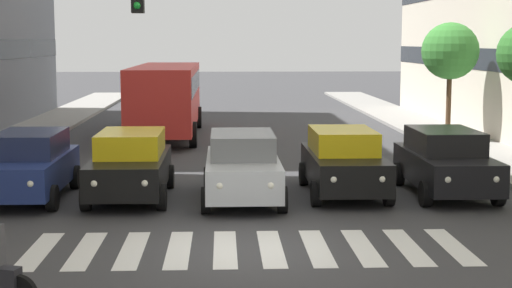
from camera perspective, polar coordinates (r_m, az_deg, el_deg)
name	(u,v)px	position (r m, az deg, el deg)	size (l,w,h in m)	color
ground_plane	(248,249)	(15.38, -0.58, -7.64)	(180.00, 180.00, 0.00)	#38383A
crosswalk_markings	(248,248)	(15.38, -0.58, -7.63)	(8.55, 2.80, 0.01)	silver
car_0	(445,161)	(21.11, 13.65, -1.25)	(2.02, 4.44, 1.72)	black
car_1	(343,161)	(20.66, 6.40, -1.27)	(2.02, 4.44, 1.72)	black
car_2	(243,166)	(19.74, -0.99, -1.63)	(2.02, 4.44, 1.72)	#B2B7BC
car_3	(131,164)	(20.28, -9.14, -1.48)	(2.02, 4.44, 1.72)	black
car_4	(29,165)	(20.77, -16.26, -1.48)	(2.02, 4.44, 1.72)	navy
bus_behind_traffic	(166,93)	(33.35, -6.56, 3.74)	(2.78, 10.50, 3.00)	red
street_tree_2	(450,51)	(31.89, 14.00, 6.57)	(2.25, 2.25, 4.62)	#513823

